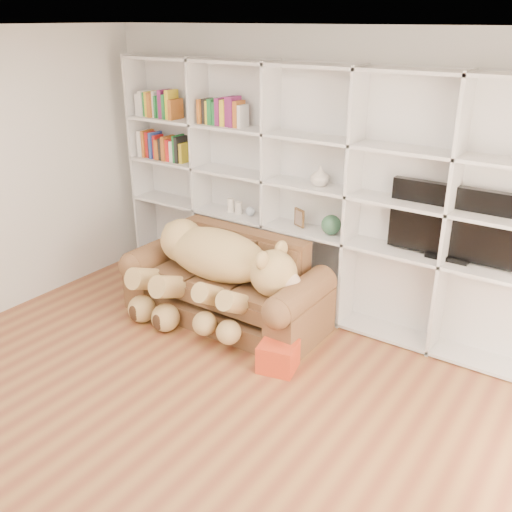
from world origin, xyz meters
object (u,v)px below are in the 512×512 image
Objects in this scene: sofa at (228,288)px; gift_box at (278,356)px; teddy_bear at (212,266)px; tv at (453,224)px.

sofa reaches higher than gift_box.
sofa is at bearing 78.93° from teddy_bear.
teddy_bear reaches higher than gift_box.
tv reaches higher than gift_box.
sofa is 2.17m from tv.
gift_box is (0.90, -0.48, -0.19)m from sofa.
sofa is 1.04m from gift_box.
teddy_bear is (-0.05, -0.17, 0.28)m from sofa.
teddy_bear is 1.10m from gift_box.
sofa is 6.49× the size of gift_box.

